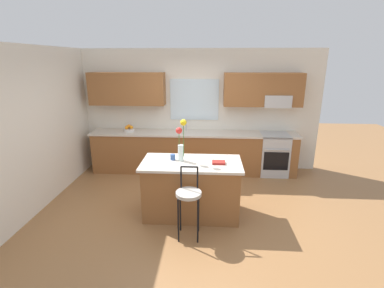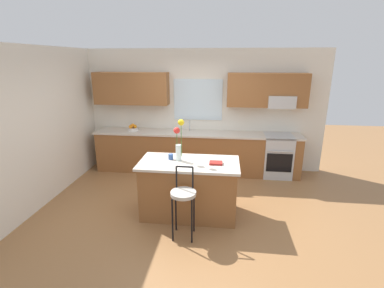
# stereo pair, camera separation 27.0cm
# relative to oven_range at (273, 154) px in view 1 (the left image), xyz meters

# --- Properties ---
(ground_plane) EXTENTS (14.00, 14.00, 0.00)m
(ground_plane) POSITION_rel_oven_range_xyz_m (-1.77, -1.68, -0.46)
(ground_plane) COLOR olive
(wall_left) EXTENTS (0.12, 4.60, 2.70)m
(wall_left) POSITION_rel_oven_range_xyz_m (-4.33, -1.38, 0.89)
(wall_left) COLOR silver
(wall_left) RESTS_ON ground
(back_wall_assembly) EXTENTS (5.60, 0.50, 2.70)m
(back_wall_assembly) POSITION_rel_oven_range_xyz_m (-1.74, 0.31, 1.05)
(back_wall_assembly) COLOR silver
(back_wall_assembly) RESTS_ON ground
(counter_run) EXTENTS (4.56, 0.64, 0.92)m
(counter_run) POSITION_rel_oven_range_xyz_m (-1.77, 0.02, 0.01)
(counter_run) COLOR brown
(counter_run) RESTS_ON ground
(sink_faucet) EXTENTS (0.02, 0.13, 0.23)m
(sink_faucet) POSITION_rel_oven_range_xyz_m (-1.95, 0.17, 0.60)
(sink_faucet) COLOR #B7BABC
(sink_faucet) RESTS_ON counter_run
(oven_range) EXTENTS (0.60, 0.64, 0.92)m
(oven_range) POSITION_rel_oven_range_xyz_m (0.00, 0.00, 0.00)
(oven_range) COLOR #B7BABC
(oven_range) RESTS_ON ground
(kitchen_island) EXTENTS (1.58, 0.81, 0.92)m
(kitchen_island) POSITION_rel_oven_range_xyz_m (-1.70, -1.83, 0.00)
(kitchen_island) COLOR brown
(kitchen_island) RESTS_ON ground
(bar_stool_near) EXTENTS (0.36, 0.36, 1.04)m
(bar_stool_near) POSITION_rel_oven_range_xyz_m (-1.70, -2.45, 0.18)
(bar_stool_near) COLOR black
(bar_stool_near) RESTS_ON ground
(flower_vase) EXTENTS (0.17, 0.12, 0.67)m
(flower_vase) POSITION_rel_oven_range_xyz_m (-1.87, -1.78, 0.79)
(flower_vase) COLOR silver
(flower_vase) RESTS_ON kitchen_island
(mug_ceramic) EXTENTS (0.08, 0.08, 0.09)m
(mug_ceramic) POSITION_rel_oven_range_xyz_m (-2.01, -1.75, 0.51)
(mug_ceramic) COLOR #33518C
(mug_ceramic) RESTS_ON kitchen_island
(cookbook) EXTENTS (0.20, 0.15, 0.03)m
(cookbook) POSITION_rel_oven_range_xyz_m (-1.27, -1.87, 0.48)
(cookbook) COLOR maroon
(cookbook) RESTS_ON kitchen_island
(fruit_bowl_oranges) EXTENTS (0.24, 0.24, 0.16)m
(fruit_bowl_oranges) POSITION_rel_oven_range_xyz_m (-3.22, 0.03, 0.52)
(fruit_bowl_oranges) COLOR silver
(fruit_bowl_oranges) RESTS_ON counter_run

